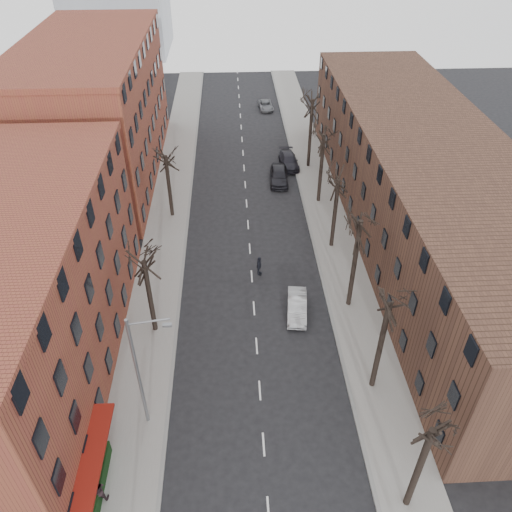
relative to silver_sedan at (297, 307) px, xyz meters
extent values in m
cube|color=gray|center=(-11.34, 15.71, -0.62)|extent=(4.00, 90.00, 0.15)
cube|color=gray|center=(4.66, 15.71, -0.62)|extent=(4.00, 90.00, 0.15)
cube|color=brown|center=(-19.34, -4.29, 5.31)|extent=(12.00, 26.00, 12.00)
cube|color=brown|center=(-19.34, 24.71, 6.31)|extent=(12.00, 28.00, 14.00)
cube|color=#4E3124|center=(12.66, 10.71, 4.31)|extent=(12.00, 50.00, 10.00)
cube|color=maroon|center=(-12.74, -13.29, -0.69)|extent=(1.20, 7.00, 0.15)
cube|color=black|center=(-12.84, -14.29, -0.04)|extent=(0.80, 6.00, 1.00)
cylinder|color=slate|center=(-10.54, -9.29, 3.81)|extent=(0.20, 0.20, 9.00)
cylinder|color=slate|center=(-9.44, -9.29, 8.11)|extent=(2.39, 0.12, 0.46)
cube|color=slate|center=(-8.44, -9.29, 7.81)|extent=(0.50, 0.22, 0.14)
imported|color=#A6AAAD|center=(0.00, 0.00, 0.00)|extent=(1.93, 4.36, 1.39)
imported|color=black|center=(0.46, 21.15, 0.14)|extent=(2.28, 5.04, 1.68)
imported|color=black|center=(1.96, 24.91, 0.01)|extent=(2.28, 4.98, 1.41)
imported|color=slate|center=(0.46, 43.08, -0.12)|extent=(2.22, 4.27, 1.15)
imported|color=black|center=(-12.56, -14.21, 0.42)|extent=(1.08, 0.93, 1.93)
imported|color=black|center=(-2.69, 4.97, 0.22)|extent=(0.69, 1.15, 1.83)
camera|label=1|loc=(-4.69, -28.32, 26.88)|focal=35.00mm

